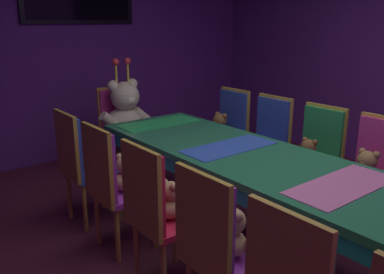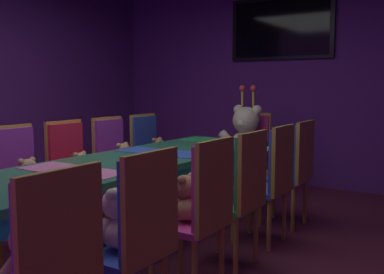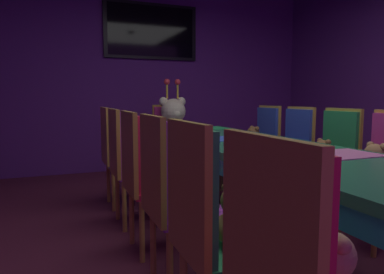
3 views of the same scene
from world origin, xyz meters
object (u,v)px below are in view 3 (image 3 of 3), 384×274
object	(u,v)px
teddy_left_5	(128,148)
king_teddy_bear	(174,126)
chair_left_4	(124,155)
chair_left_5	(114,147)
teddy_right_2	(374,166)
chair_right_5	(263,139)
chair_left_1	(205,217)
chair_left_3	(141,168)
teddy_left_2	(191,188)
teddy_left_3	(161,170)
chair_left_2	(167,187)
teddy_right_5	(253,141)
chair_right_3	(335,153)
banquet_table	(269,157)
throne_chair	(170,135)
wall_tv	(151,31)
teddy_right_3	(322,157)
chair_right_4	(294,145)
teddy_left_1	(236,219)
teddy_left_4	(141,157)

from	to	relation	value
teddy_left_5	king_teddy_bear	distance (m)	1.02
chair_left_4	chair_left_5	bearing A→B (deg)	89.54
teddy_right_2	chair_right_5	size ratio (longest dim) A/B	0.32
chair_left_1	chair_left_3	xyz separation A→B (m)	(-0.01, 1.08, 0.00)
teddy_left_2	teddy_left_3	xyz separation A→B (m)	(-0.01, 0.56, -0.01)
chair_left_2	teddy_right_5	world-z (taller)	chair_left_2
teddy_left_2	teddy_right_2	bearing A→B (deg)	2.18
chair_left_5	chair_right_5	size ratio (longest dim) A/B	1.00
chair_right_3	king_teddy_bear	size ratio (longest dim) A/B	1.16
king_teddy_bear	banquet_table	bearing A→B (deg)	-0.00
throne_chair	wall_tv	world-z (taller)	wall_tv
teddy_left_2	teddy_left_5	bearing A→B (deg)	90.35
teddy_right_3	wall_tv	bearing A→B (deg)	-75.66
teddy_left_2	teddy_right_2	size ratio (longest dim) A/B	0.94
teddy_left_3	teddy_right_2	world-z (taller)	teddy_right_2
chair_right_4	chair_left_2	bearing A→B (deg)	33.77
chair_left_5	king_teddy_bear	xyz separation A→B (m)	(0.86, 0.70, 0.13)
teddy_left_1	teddy_right_3	world-z (taller)	teddy_right_3
chair_left_2	chair_left_4	bearing A→B (deg)	90.74
teddy_left_2	teddy_right_2	distance (m)	1.43
teddy_left_1	teddy_left_4	distance (m)	1.65
banquet_table	teddy_right_3	bearing A→B (deg)	21.37
teddy_right_3	chair_left_1	bearing A→B (deg)	35.02
banquet_table	chair_right_5	world-z (taller)	chair_right_5
chair_right_4	teddy_right_5	size ratio (longest dim) A/B	3.15
chair_right_3	chair_right_5	xyz separation A→B (m)	(-0.00, 1.11, 0.00)
teddy_left_1	chair_left_4	distance (m)	1.66
chair_right_3	teddy_right_5	xyz separation A→B (m)	(-0.15, 1.11, -0.01)
teddy_left_4	teddy_left_1	bearing A→B (deg)	-89.52
banquet_table	chair_left_2	size ratio (longest dim) A/B	3.50
chair_left_1	king_teddy_bear	bearing A→B (deg)	73.77
teddy_left_2	chair_right_5	xyz separation A→B (m)	(1.57, 1.70, 0.02)
chair_left_5	wall_tv	distance (m)	2.40
banquet_table	teddy_right_2	bearing A→B (deg)	-18.71
chair_right_4	teddy_left_3	bearing A→B (deg)	20.38
king_teddy_bear	chair_left_4	bearing A→B (deg)	-34.31
chair_right_3	teddy_right_5	world-z (taller)	chair_right_3
chair_right_3	teddy_left_5	bearing A→B (deg)	-35.16
king_teddy_bear	teddy_right_5	bearing A→B (deg)	45.46
banquet_table	chair_left_4	xyz separation A→B (m)	(-0.87, 0.83, -0.06)
chair_left_4	teddy_right_2	size ratio (longest dim) A/B	3.11
chair_left_3	teddy_right_5	xyz separation A→B (m)	(1.58, 1.14, -0.01)
chair_left_3	chair_right_4	size ratio (longest dim) A/B	1.00
chair_right_3	chair_left_2	bearing A→B (deg)	18.74
teddy_left_3	throne_chair	distance (m)	2.13
chair_left_4	chair_right_5	world-z (taller)	same
teddy_left_3	teddy_right_5	size ratio (longest dim) A/B	0.87
chair_right_4	king_teddy_bear	bearing A→B (deg)	-55.36
chair_left_1	teddy_left_4	bearing A→B (deg)	85.56
teddy_left_1	teddy_left_5	bearing A→B (deg)	90.24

